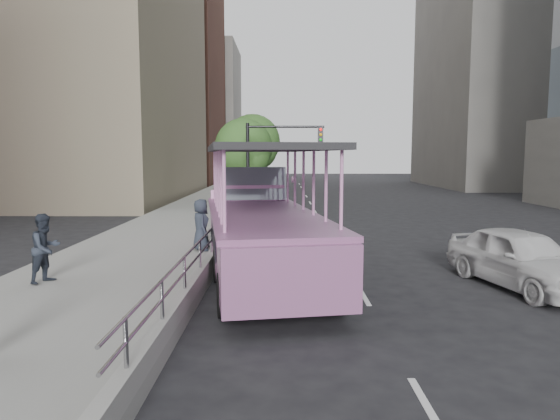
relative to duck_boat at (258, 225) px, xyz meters
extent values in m
plane|color=black|center=(1.78, -0.56, -1.39)|extent=(160.00, 160.00, 0.00)
cube|color=gray|center=(-3.97, 9.44, -1.24)|extent=(5.50, 80.00, 0.30)
cube|color=gray|center=(-1.34, 1.44, -0.91)|extent=(0.24, 30.00, 0.36)
cylinder|color=#A2A1A6|center=(-1.34, -8.56, -0.38)|extent=(0.07, 0.07, 0.70)
cylinder|color=#A2A1A6|center=(-1.34, -6.56, -0.38)|extent=(0.07, 0.07, 0.70)
cylinder|color=#A2A1A6|center=(-1.34, -4.56, -0.38)|extent=(0.07, 0.07, 0.70)
cylinder|color=#A2A1A6|center=(-1.34, -2.56, -0.38)|extent=(0.07, 0.07, 0.70)
cylinder|color=#A2A1A6|center=(-1.34, -0.56, -0.38)|extent=(0.07, 0.07, 0.70)
cylinder|color=#A2A1A6|center=(-1.34, 1.44, -0.38)|extent=(0.07, 0.07, 0.70)
cylinder|color=#A2A1A6|center=(-1.34, 3.44, -0.38)|extent=(0.07, 0.07, 0.70)
cylinder|color=#A2A1A6|center=(-1.34, 5.44, -0.38)|extent=(0.07, 0.07, 0.70)
cylinder|color=#A2A1A6|center=(-1.34, 7.44, -0.38)|extent=(0.07, 0.07, 0.70)
cylinder|color=#A2A1A6|center=(-1.34, 9.44, -0.38)|extent=(0.07, 0.07, 0.70)
cylinder|color=#A2A1A6|center=(-1.34, 11.44, -0.38)|extent=(0.07, 0.07, 0.70)
cylinder|color=#A2A1A6|center=(-1.34, 1.44, -0.38)|extent=(0.06, 22.00, 0.06)
cylinder|color=#A2A1A6|center=(-1.34, 1.44, -0.05)|extent=(0.06, 22.00, 0.06)
cylinder|color=black|center=(-0.47, -4.47, -0.91)|extent=(0.53, 1.03, 0.98)
cylinder|color=black|center=(1.89, -4.08, -0.91)|extent=(0.53, 1.03, 0.98)
cylinder|color=black|center=(-0.97, -1.47, -0.91)|extent=(0.53, 1.03, 0.98)
cylinder|color=black|center=(1.39, -1.08, -0.91)|extent=(0.53, 1.03, 0.98)
cylinder|color=black|center=(-1.46, 1.53, -0.91)|extent=(0.53, 1.03, 0.98)
cylinder|color=black|center=(0.89, 1.92, -0.91)|extent=(0.53, 1.03, 0.98)
cube|color=#E18ECD|center=(0.18, -1.06, -0.28)|extent=(4.13, 9.23, 1.36)
cube|color=#E18ECD|center=(-0.68, 4.08, -0.01)|extent=(3.00, 2.71, 1.70)
cylinder|color=#E18ECD|center=(-0.83, 4.99, 0.32)|extent=(2.64, 1.17, 2.55)
cube|color=#8A507F|center=(0.93, -5.62, -0.28)|extent=(2.74, 0.82, 1.36)
cube|color=#8A507F|center=(0.18, -1.06, 0.46)|extent=(4.32, 9.58, 0.13)
cube|color=black|center=(0.25, -1.49, 2.29)|extent=(4.01, 7.54, 0.15)
cube|color=#97A2B3|center=(-0.37, 2.21, 1.13)|extent=(2.50, 0.62, 1.14)
cube|color=#E18ECD|center=(-0.44, 2.69, 0.80)|extent=(2.54, 1.46, 0.54)
imported|color=silver|center=(7.06, -1.98, -0.60)|extent=(2.93, 4.97, 1.59)
imported|color=#282F3B|center=(-5.21, -2.67, -0.22)|extent=(0.94, 1.04, 1.75)
imported|color=#282F3B|center=(-1.99, 1.56, -0.22)|extent=(0.79, 0.98, 1.74)
cylinder|color=black|center=(-1.22, 2.44, -0.20)|extent=(0.08, 0.08, 2.40)
cube|color=navy|center=(-1.22, 2.44, 0.81)|extent=(0.16, 0.58, 0.86)
cube|color=silver|center=(-1.19, 2.44, 0.81)|extent=(0.10, 0.38, 0.53)
cylinder|color=black|center=(-1.12, 11.94, 1.21)|extent=(0.18, 0.18, 5.20)
cylinder|color=black|center=(0.88, 11.94, 3.61)|extent=(4.20, 0.12, 0.12)
cube|color=black|center=(2.78, 11.94, 3.16)|extent=(0.28, 0.22, 0.85)
sphere|color=red|center=(2.78, 11.81, 3.46)|extent=(0.16, 0.16, 0.16)
cylinder|color=#3B261B|center=(-1.62, 15.44, 0.15)|extent=(0.22, 0.22, 3.08)
sphere|color=#305321|center=(-1.62, 15.44, 2.57)|extent=(3.52, 3.52, 3.52)
sphere|color=#305321|center=(-1.22, 15.14, 2.02)|extent=(2.42, 2.42, 2.42)
cylinder|color=#3B261B|center=(-1.42, 21.44, 0.34)|extent=(0.22, 0.22, 3.47)
sphere|color=#305321|center=(-1.42, 21.44, 3.07)|extent=(3.97, 3.97, 3.97)
sphere|color=#305321|center=(-1.02, 21.14, 2.45)|extent=(2.73, 2.73, 2.73)
cube|color=brown|center=(-16.22, 47.44, 11.61)|extent=(18.00, 16.00, 26.00)
cube|color=gray|center=(27.78, 41.44, 14.61)|extent=(20.00, 20.00, 32.00)
cube|color=gray|center=(-14.22, 63.44, 8.61)|extent=(16.00, 14.00, 20.00)
camera|label=1|loc=(0.75, -14.97, 2.11)|focal=32.00mm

